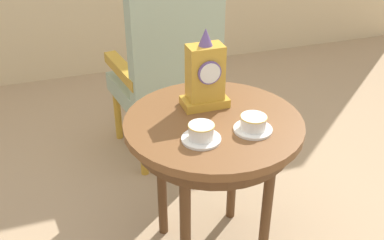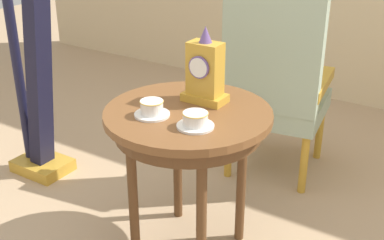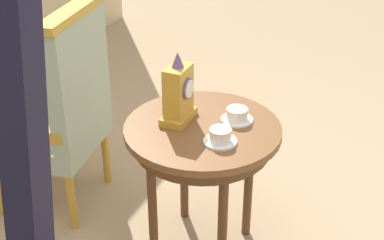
% 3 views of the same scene
% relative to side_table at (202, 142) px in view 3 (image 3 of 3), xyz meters
% --- Properties ---
extents(side_table, '(0.72, 0.72, 0.70)m').
position_rel_side_table_xyz_m(side_table, '(0.00, 0.00, 0.00)').
color(side_table, brown).
rests_on(side_table, ground).
extents(teacup_left, '(0.15, 0.15, 0.07)m').
position_rel_side_table_xyz_m(teacup_left, '(-0.10, -0.12, 0.11)').
color(teacup_left, white).
rests_on(teacup_left, side_table).
extents(teacup_right, '(0.15, 0.15, 0.06)m').
position_rel_side_table_xyz_m(teacup_right, '(0.11, -0.12, 0.11)').
color(teacup_right, white).
rests_on(teacup_right, side_table).
extents(mantel_clock, '(0.19, 0.11, 0.34)m').
position_rel_side_table_xyz_m(mantel_clock, '(0.01, 0.12, 0.22)').
color(mantel_clock, gold).
rests_on(mantel_clock, side_table).
extents(armchair, '(0.61, 0.60, 1.14)m').
position_rel_side_table_xyz_m(armchair, '(0.05, 0.82, -0.03)').
color(armchair, '#9EB299').
rests_on(armchair, ground).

